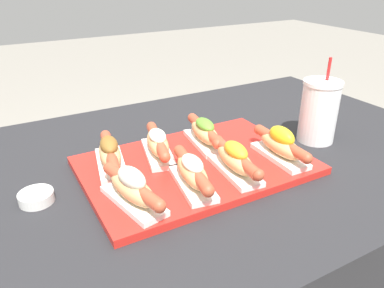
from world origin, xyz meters
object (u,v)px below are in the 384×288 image
at_px(serving_tray, 196,165).
at_px(hot_dog_0, 132,188).
at_px(hot_dog_5, 158,144).
at_px(drink_cup, 319,111).
at_px(sauce_bowl, 36,197).
at_px(hot_dog_1, 192,172).
at_px(hot_dog_4, 110,153).
at_px(hot_dog_2, 236,159).
at_px(hot_dog_3, 281,145).
at_px(hot_dog_6, 205,132).

bearing_deg(serving_tray, hot_dog_0, -155.65).
bearing_deg(hot_dog_5, drink_cup, -12.48).
bearing_deg(hot_dog_5, serving_tray, -49.55).
distance_m(hot_dog_0, sauce_bowl, 0.21).
bearing_deg(hot_dog_1, hot_dog_4, 127.24).
height_order(hot_dog_4, sauce_bowl, hot_dog_4).
bearing_deg(serving_tray, hot_dog_2, -57.27).
xyz_separation_m(hot_dog_0, hot_dog_3, (0.38, 0.01, 0.00)).
height_order(serving_tray, hot_dog_2, hot_dog_2).
relative_size(hot_dog_0, hot_dog_3, 0.98).
distance_m(hot_dog_5, hot_dog_6, 0.13).
bearing_deg(hot_dog_6, hot_dog_2, -94.96).
relative_size(hot_dog_2, hot_dog_5, 1.02).
height_order(serving_tray, hot_dog_0, hot_dog_0).
bearing_deg(hot_dog_4, serving_tray, -23.23).
distance_m(hot_dog_2, sauce_bowl, 0.44).
relative_size(hot_dog_2, hot_dog_4, 1.01).
xyz_separation_m(hot_dog_2, sauce_bowl, (-0.41, 0.13, -0.04)).
bearing_deg(sauce_bowl, hot_dog_2, -16.92).
distance_m(serving_tray, drink_cup, 0.38).
bearing_deg(hot_dog_3, hot_dog_0, -179.01).
bearing_deg(sauce_bowl, serving_tray, -6.40).
xyz_separation_m(hot_dog_6, drink_cup, (0.30, -0.10, 0.03)).
bearing_deg(hot_dog_2, drink_cup, 11.58).
xyz_separation_m(hot_dog_6, sauce_bowl, (-0.43, -0.04, -0.04)).
relative_size(serving_tray, hot_dog_3, 2.59).
height_order(hot_dog_3, sauce_bowl, hot_dog_3).
distance_m(hot_dog_0, hot_dog_2, 0.25).
height_order(hot_dog_3, hot_dog_4, hot_dog_3).
relative_size(hot_dog_5, drink_cup, 0.87).
height_order(hot_dog_1, hot_dog_2, hot_dog_2).
bearing_deg(drink_cup, hot_dog_1, -171.30).
height_order(serving_tray, hot_dog_3, hot_dog_3).
bearing_deg(hot_dog_4, drink_cup, -10.18).
bearing_deg(hot_dog_0, hot_dog_5, 51.89).
xyz_separation_m(hot_dog_2, drink_cup, (0.32, 0.07, 0.03)).
bearing_deg(hot_dog_5, hot_dog_1, -87.83).
height_order(hot_dog_0, hot_dog_5, hot_dog_0).
relative_size(hot_dog_4, hot_dog_5, 1.01).
bearing_deg(hot_dog_2, hot_dog_1, -179.55).
xyz_separation_m(hot_dog_2, hot_dog_3, (0.13, 0.01, 0.00)).
relative_size(hot_dog_3, hot_dog_4, 1.02).
xyz_separation_m(hot_dog_0, hot_dog_6, (0.26, 0.16, -0.00)).
relative_size(hot_dog_4, hot_dog_6, 0.99).
bearing_deg(hot_dog_1, hot_dog_6, 51.79).
height_order(hot_dog_0, hot_dog_3, hot_dog_3).
relative_size(hot_dog_1, hot_dog_4, 1.01).
bearing_deg(hot_dog_1, hot_dog_2, 0.45).
bearing_deg(hot_dog_1, hot_dog_0, -179.69).
xyz_separation_m(serving_tray, hot_dog_0, (-0.19, -0.09, 0.04)).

